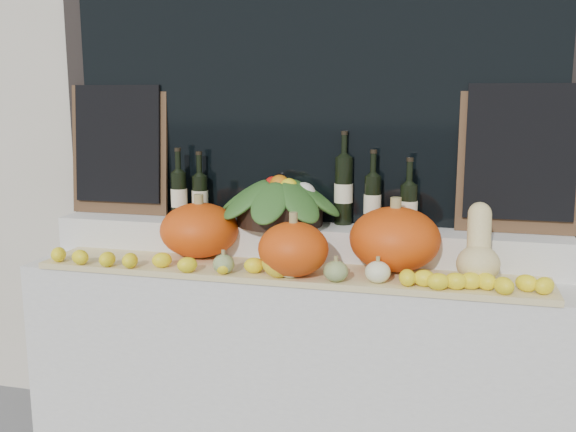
% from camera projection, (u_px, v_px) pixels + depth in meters
% --- Properties ---
extents(display_sill, '(2.30, 0.55, 0.88)m').
position_uv_depth(display_sill, '(292.00, 363.00, 2.85)').
color(display_sill, silver).
rests_on(display_sill, ground).
extents(rear_tier, '(2.30, 0.25, 0.16)m').
position_uv_depth(rear_tier, '(300.00, 242.00, 2.89)').
color(rear_tier, silver).
rests_on(rear_tier, display_sill).
extents(straw_bedding, '(2.10, 0.32, 0.02)m').
position_uv_depth(straw_bedding, '(285.00, 272.00, 2.64)').
color(straw_bedding, tan).
rests_on(straw_bedding, display_sill).
extents(pumpkin_left, '(0.44, 0.44, 0.24)m').
position_uv_depth(pumpkin_left, '(199.00, 230.00, 2.83)').
color(pumpkin_left, '#DF4B0B').
rests_on(pumpkin_left, straw_bedding).
extents(pumpkin_right, '(0.47, 0.47, 0.26)m').
position_uv_depth(pumpkin_right, '(395.00, 239.00, 2.61)').
color(pumpkin_right, '#DF4B0B').
rests_on(pumpkin_right, straw_bedding).
extents(pumpkin_center, '(0.34, 0.34, 0.22)m').
position_uv_depth(pumpkin_center, '(293.00, 249.00, 2.53)').
color(pumpkin_center, '#DF4B0B').
rests_on(pumpkin_center, straw_bedding).
extents(butternut_squash, '(0.16, 0.22, 0.30)m').
position_uv_depth(butternut_squash, '(479.00, 251.00, 2.45)').
color(butternut_squash, '#E2C985').
rests_on(butternut_squash, straw_bedding).
extents(decorative_gourds, '(0.71, 0.14, 0.16)m').
position_uv_depth(decorative_gourds, '(297.00, 265.00, 2.50)').
color(decorative_gourds, '#34661E').
rests_on(decorative_gourds, straw_bedding).
extents(lemon_heap, '(2.20, 0.16, 0.06)m').
position_uv_depth(lemon_heap, '(278.00, 269.00, 2.53)').
color(lemon_heap, yellow).
rests_on(lemon_heap, straw_bedding).
extents(produce_bowl, '(0.59, 0.59, 0.23)m').
position_uv_depth(produce_bowl, '(280.00, 200.00, 2.86)').
color(produce_bowl, black).
rests_on(produce_bowl, rear_tier).
extents(wine_bottle_far_left, '(0.08, 0.08, 0.33)m').
position_uv_depth(wine_bottle_far_left, '(179.00, 194.00, 3.00)').
color(wine_bottle_far_left, black).
rests_on(wine_bottle_far_left, rear_tier).
extents(wine_bottle_near_left, '(0.08, 0.08, 0.32)m').
position_uv_depth(wine_bottle_near_left, '(200.00, 196.00, 3.00)').
color(wine_bottle_near_left, black).
rests_on(wine_bottle_near_left, rear_tier).
extents(wine_bottle_tall, '(0.08, 0.08, 0.42)m').
position_uv_depth(wine_bottle_tall, '(344.00, 190.00, 2.86)').
color(wine_bottle_tall, black).
rests_on(wine_bottle_tall, rear_tier).
extents(wine_bottle_near_right, '(0.08, 0.08, 0.34)m').
position_uv_depth(wine_bottle_near_right, '(372.00, 201.00, 2.80)').
color(wine_bottle_near_right, black).
rests_on(wine_bottle_near_right, rear_tier).
extents(wine_bottle_far_right, '(0.08, 0.08, 0.32)m').
position_uv_depth(wine_bottle_far_right, '(408.00, 207.00, 2.71)').
color(wine_bottle_far_right, black).
rests_on(wine_bottle_far_right, rear_tier).
extents(chalkboard_left, '(0.50, 0.08, 0.62)m').
position_uv_depth(chalkboard_left, '(118.00, 147.00, 3.10)').
color(chalkboard_left, '#4C331E').
rests_on(chalkboard_left, rear_tier).
extents(chalkboard_right, '(0.50, 0.08, 0.62)m').
position_uv_depth(chalkboard_right, '(520.00, 156.00, 2.65)').
color(chalkboard_right, '#4C331E').
rests_on(chalkboard_right, rear_tier).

